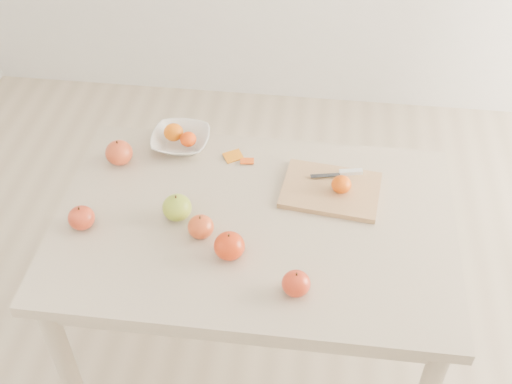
# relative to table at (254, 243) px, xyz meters

# --- Properties ---
(ground) EXTENTS (3.50, 3.50, 0.00)m
(ground) POSITION_rel_table_xyz_m (0.00, 0.00, -0.65)
(ground) COLOR #C6B293
(ground) RESTS_ON ground
(table) EXTENTS (1.20, 0.80, 0.75)m
(table) POSITION_rel_table_xyz_m (0.00, 0.00, 0.00)
(table) COLOR #C3B093
(table) RESTS_ON ground
(cutting_board) EXTENTS (0.32, 0.25, 0.02)m
(cutting_board) POSITION_rel_table_xyz_m (0.22, 0.15, 0.11)
(cutting_board) COLOR tan
(cutting_board) RESTS_ON table
(board_tangerine) EXTENTS (0.06, 0.06, 0.05)m
(board_tangerine) POSITION_rel_table_xyz_m (0.25, 0.14, 0.14)
(board_tangerine) COLOR #DC5D07
(board_tangerine) RESTS_ON cutting_board
(fruit_bowl) EXTENTS (0.19, 0.19, 0.05)m
(fruit_bowl) POSITION_rel_table_xyz_m (-0.29, 0.32, 0.12)
(fruit_bowl) COLOR white
(fruit_bowl) RESTS_ON table
(bowl_tangerine_near) EXTENTS (0.07, 0.07, 0.06)m
(bowl_tangerine_near) POSITION_rel_table_xyz_m (-0.31, 0.33, 0.15)
(bowl_tangerine_near) COLOR orange
(bowl_tangerine_near) RESTS_ON fruit_bowl
(bowl_tangerine_far) EXTENTS (0.06, 0.06, 0.05)m
(bowl_tangerine_far) POSITION_rel_table_xyz_m (-0.26, 0.31, 0.14)
(bowl_tangerine_far) COLOR #D34007
(bowl_tangerine_far) RESTS_ON fruit_bowl
(orange_peel_a) EXTENTS (0.07, 0.07, 0.01)m
(orange_peel_a) POSITION_rel_table_xyz_m (-0.11, 0.28, 0.10)
(orange_peel_a) COLOR #CB6C0E
(orange_peel_a) RESTS_ON table
(orange_peel_b) EXTENTS (0.05, 0.04, 0.01)m
(orange_peel_b) POSITION_rel_table_xyz_m (-0.06, 0.27, 0.10)
(orange_peel_b) COLOR #D94B0F
(orange_peel_b) RESTS_ON table
(paring_knife) EXTENTS (0.17, 0.06, 0.01)m
(paring_knife) POSITION_rel_table_xyz_m (0.27, 0.22, 0.12)
(paring_knife) COLOR white
(paring_knife) RESTS_ON cutting_board
(apple_green) EXTENTS (0.09, 0.09, 0.08)m
(apple_green) POSITION_rel_table_xyz_m (-0.23, -0.01, 0.14)
(apple_green) COLOR olive
(apple_green) RESTS_ON table
(apple_red_e) EXTENTS (0.08, 0.08, 0.07)m
(apple_red_e) POSITION_rel_table_xyz_m (0.14, -0.25, 0.13)
(apple_red_e) COLOR maroon
(apple_red_e) RESTS_ON table
(apple_red_d) EXTENTS (0.08, 0.08, 0.07)m
(apple_red_d) POSITION_rel_table_xyz_m (-0.50, -0.09, 0.13)
(apple_red_d) COLOR maroon
(apple_red_d) RESTS_ON table
(apple_red_c) EXTENTS (0.09, 0.09, 0.08)m
(apple_red_c) POSITION_rel_table_xyz_m (-0.05, -0.15, 0.14)
(apple_red_c) COLOR #A11807
(apple_red_c) RESTS_ON table
(apple_red_a) EXTENTS (0.09, 0.09, 0.08)m
(apple_red_a) POSITION_rel_table_xyz_m (-0.47, 0.21, 0.14)
(apple_red_a) COLOR maroon
(apple_red_a) RESTS_ON table
(apple_red_b) EXTENTS (0.08, 0.08, 0.07)m
(apple_red_b) POSITION_rel_table_xyz_m (-0.15, -0.08, 0.13)
(apple_red_b) COLOR maroon
(apple_red_b) RESTS_ON table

